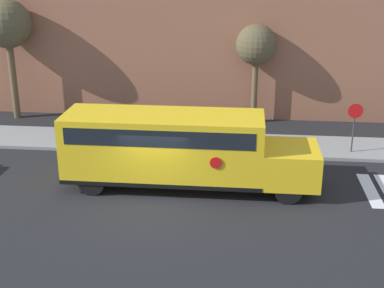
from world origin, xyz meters
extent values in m
plane|color=black|center=(0.00, 0.00, 0.00)|extent=(60.00, 60.00, 0.00)
cube|color=gray|center=(0.00, 6.50, 0.07)|extent=(44.00, 3.00, 0.15)
cube|color=#935B42|center=(0.00, 13.00, 5.96)|extent=(32.00, 4.00, 11.91)
cube|color=white|center=(8.23, 2.00, 0.00)|extent=(0.50, 3.20, 0.01)
cube|color=yellow|center=(0.19, 1.60, 1.69)|extent=(7.63, 2.50, 2.49)
cube|color=yellow|center=(5.06, 1.60, 1.13)|extent=(2.10, 2.50, 1.36)
cube|color=black|center=(0.19, 1.60, 0.53)|extent=(7.63, 2.54, 0.16)
cube|color=black|center=(0.19, 1.60, 2.39)|extent=(7.02, 2.53, 0.64)
cylinder|color=red|center=(2.29, 0.31, 1.57)|extent=(0.44, 0.02, 0.44)
cylinder|color=black|center=(4.95, 2.68, 0.50)|extent=(1.00, 0.30, 1.00)
cylinder|color=black|center=(4.95, 0.52, 0.50)|extent=(1.00, 0.30, 1.00)
cylinder|color=black|center=(-2.42, 2.68, 0.50)|extent=(1.00, 0.30, 1.00)
cylinder|color=black|center=(-2.42, 0.52, 0.50)|extent=(1.00, 0.30, 1.00)
cylinder|color=#38383A|center=(8.15, 5.88, 1.06)|extent=(0.07, 0.07, 2.13)
cylinder|color=red|center=(8.15, 5.84, 2.09)|extent=(0.67, 0.03, 0.67)
cylinder|color=brown|center=(3.74, 10.42, 1.79)|extent=(0.31, 0.31, 3.57)
sphere|color=brown|center=(3.74, 10.42, 4.21)|extent=(2.12, 2.12, 2.12)
cylinder|color=brown|center=(-9.40, 9.94, 2.20)|extent=(0.37, 0.37, 4.39)
sphere|color=brown|center=(-9.40, 9.94, 5.17)|extent=(2.59, 2.59, 2.59)
camera|label=1|loc=(3.28, -17.55, 8.74)|focal=50.00mm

